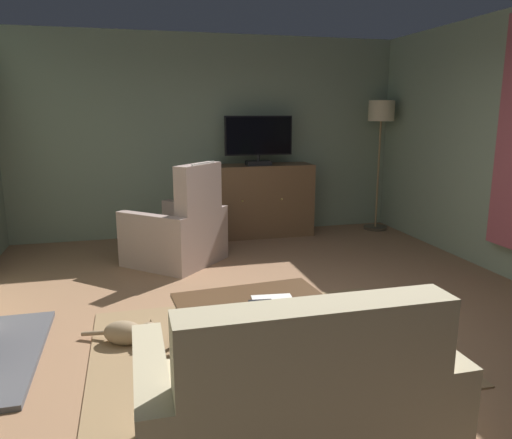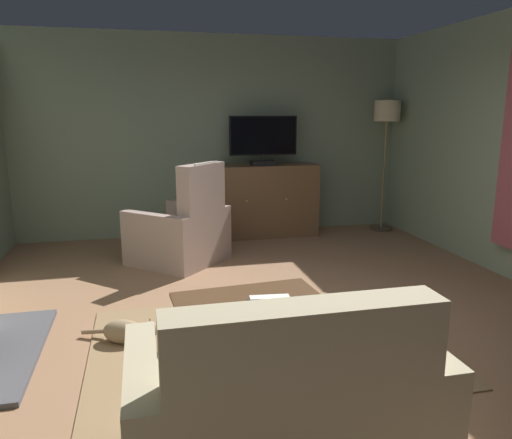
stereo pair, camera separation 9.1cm
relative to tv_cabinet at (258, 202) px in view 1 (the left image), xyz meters
name	(u,v)px [view 1 (the left image)]	position (x,y,z in m)	size (l,w,h in m)	color
ground_plane	(281,333)	(-0.62, -3.15, -0.51)	(6.15, 7.49, 0.04)	#936B4C
wall_back	(209,137)	(-0.62, 0.35, 0.92)	(6.15, 0.10, 2.83)	gray
rug_central	(265,345)	(-0.82, -3.37, -0.49)	(2.60, 1.89, 0.01)	#8E704C
tv_cabinet	(258,202)	(0.00, 0.00, 0.00)	(1.57, 0.53, 1.03)	#4A3523
television	(259,139)	(0.00, -0.05, 0.90)	(0.96, 0.20, 0.68)	black
coffee_table	(250,304)	(-0.95, -3.40, -0.12)	(1.14, 0.67, 0.42)	#4C331E
tv_remote	(260,302)	(-0.90, -3.52, -0.06)	(0.17, 0.05, 0.02)	black
folded_newspaper	(273,300)	(-0.80, -3.49, -0.07)	(0.30, 0.22, 0.01)	silver
sofa_floral	(294,412)	(-1.05, -4.72, -0.15)	(1.49, 0.86, 1.01)	tan
armchair_angled_to_table	(179,233)	(-1.24, -1.05, -0.13)	(1.31, 1.31, 1.22)	#A3897F
cat	(128,333)	(-1.84, -3.08, -0.39)	(0.60, 0.35, 0.21)	#937A5B
floor_lamp	(381,125)	(1.86, -0.08, 1.08)	(0.38, 0.38, 1.93)	#4C4233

